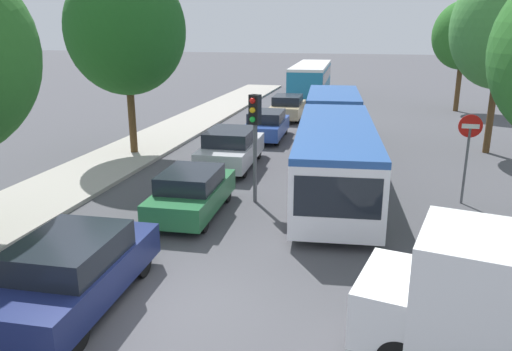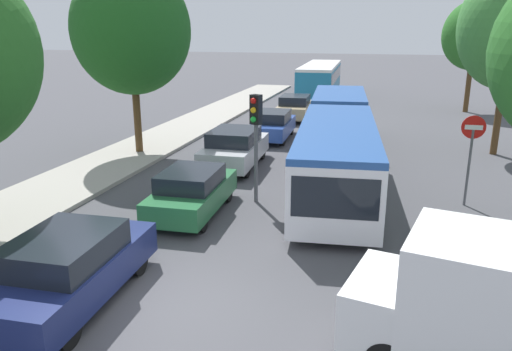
{
  "view_description": "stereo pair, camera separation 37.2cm",
  "coord_description": "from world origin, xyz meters",
  "px_view_note": "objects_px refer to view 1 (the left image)",
  "views": [
    {
      "loc": [
        3.47,
        -8.15,
        5.34
      ],
      "look_at": [
        0.2,
        5.34,
        1.2
      ],
      "focal_mm": 35.0,
      "sensor_mm": 36.0,
      "label": 1
    },
    {
      "loc": [
        3.83,
        -8.06,
        5.34
      ],
      "look_at": [
        0.2,
        5.34,
        1.2
      ],
      "focal_mm": 35.0,
      "sensor_mm": 36.0,
      "label": 2
    }
  ],
  "objects_px": {
    "city_bus_rear": "(311,77)",
    "queued_car_green": "(192,192)",
    "articulated_bus": "(334,134)",
    "traffic_light": "(255,124)",
    "queued_car_blue": "(267,125)",
    "tree_right_mid": "(503,31)",
    "tree_left_mid": "(126,33)",
    "queued_car_tan": "(288,107)",
    "tree_right_far": "(463,37)",
    "queued_car_silver": "(231,148)",
    "no_entry_sign": "(468,145)",
    "queued_car_navy": "(74,271)"
  },
  "relations": [
    {
      "from": "articulated_bus",
      "to": "traffic_light",
      "type": "xyz_separation_m",
      "value": [
        -2.04,
        -4.63,
        1.14
      ]
    },
    {
      "from": "queued_car_green",
      "to": "tree_left_mid",
      "type": "relative_size",
      "value": 0.51
    },
    {
      "from": "queued_car_silver",
      "to": "queued_car_green",
      "type": "bearing_deg",
      "value": -178.48
    },
    {
      "from": "queued_car_tan",
      "to": "articulated_bus",
      "type": "bearing_deg",
      "value": -162.83
    },
    {
      "from": "articulated_bus",
      "to": "no_entry_sign",
      "type": "distance_m",
      "value": 5.43
    },
    {
      "from": "queued_car_silver",
      "to": "queued_car_tan",
      "type": "relative_size",
      "value": 1.06
    },
    {
      "from": "city_bus_rear",
      "to": "queued_car_blue",
      "type": "height_order",
      "value": "city_bus_rear"
    },
    {
      "from": "city_bus_rear",
      "to": "queued_car_tan",
      "type": "relative_size",
      "value": 2.77
    },
    {
      "from": "queued_car_silver",
      "to": "queued_car_navy",
      "type": "bearing_deg",
      "value": 177.14
    },
    {
      "from": "traffic_light",
      "to": "tree_right_far",
      "type": "relative_size",
      "value": 0.49
    },
    {
      "from": "tree_right_far",
      "to": "tree_left_mid",
      "type": "bearing_deg",
      "value": -133.72
    },
    {
      "from": "queued_car_navy",
      "to": "tree_right_mid",
      "type": "bearing_deg",
      "value": -36.31
    },
    {
      "from": "city_bus_rear",
      "to": "queued_car_green",
      "type": "bearing_deg",
      "value": 177.79
    },
    {
      "from": "queued_car_tan",
      "to": "tree_right_far",
      "type": "relative_size",
      "value": 0.6
    },
    {
      "from": "no_entry_sign",
      "to": "tree_right_far",
      "type": "distance_m",
      "value": 19.53
    },
    {
      "from": "queued_car_blue",
      "to": "tree_right_mid",
      "type": "distance_m",
      "value": 11.03
    },
    {
      "from": "queued_car_tan",
      "to": "tree_right_mid",
      "type": "relative_size",
      "value": 0.53
    },
    {
      "from": "queued_car_tan",
      "to": "tree_right_far",
      "type": "distance_m",
      "value": 12.37
    },
    {
      "from": "queued_car_blue",
      "to": "queued_car_tan",
      "type": "distance_m",
      "value": 5.77
    },
    {
      "from": "tree_right_far",
      "to": "queued_car_tan",
      "type": "bearing_deg",
      "value": -151.11
    },
    {
      "from": "no_entry_sign",
      "to": "tree_left_mid",
      "type": "distance_m",
      "value": 13.71
    },
    {
      "from": "tree_left_mid",
      "to": "tree_right_far",
      "type": "height_order",
      "value": "tree_left_mid"
    },
    {
      "from": "city_bus_rear",
      "to": "queued_car_navy",
      "type": "distance_m",
      "value": 33.3
    },
    {
      "from": "queued_car_tan",
      "to": "tree_right_far",
      "type": "bearing_deg",
      "value": -63.46
    },
    {
      "from": "articulated_bus",
      "to": "city_bus_rear",
      "type": "height_order",
      "value": "city_bus_rear"
    },
    {
      "from": "queued_car_navy",
      "to": "tree_right_mid",
      "type": "xyz_separation_m",
      "value": [
        10.42,
        15.48,
        4.43
      ]
    },
    {
      "from": "articulated_bus",
      "to": "city_bus_rear",
      "type": "relative_size",
      "value": 1.38
    },
    {
      "from": "traffic_light",
      "to": "tree_right_mid",
      "type": "bearing_deg",
      "value": 152.77
    },
    {
      "from": "articulated_bus",
      "to": "city_bus_rear",
      "type": "bearing_deg",
      "value": -175.81
    },
    {
      "from": "articulated_bus",
      "to": "queued_car_tan",
      "type": "xyz_separation_m",
      "value": [
        -3.65,
        10.31,
        -0.63
      ]
    },
    {
      "from": "queued_car_blue",
      "to": "no_entry_sign",
      "type": "bearing_deg",
      "value": -136.46
    },
    {
      "from": "queued_car_tan",
      "to": "no_entry_sign",
      "type": "bearing_deg",
      "value": -151.81
    },
    {
      "from": "traffic_light",
      "to": "tree_right_mid",
      "type": "relative_size",
      "value": 0.43
    },
    {
      "from": "articulated_bus",
      "to": "queued_car_navy",
      "type": "bearing_deg",
      "value": -25.06
    },
    {
      "from": "queued_car_green",
      "to": "city_bus_rear",
      "type": "bearing_deg",
      "value": -1.9
    },
    {
      "from": "tree_right_mid",
      "to": "queued_car_tan",
      "type": "bearing_deg",
      "value": 148.07
    },
    {
      "from": "city_bus_rear",
      "to": "queued_car_green",
      "type": "xyz_separation_m",
      "value": [
        0.22,
        -27.99,
        -0.74
      ]
    },
    {
      "from": "city_bus_rear",
      "to": "tree_right_mid",
      "type": "bearing_deg",
      "value": -152.9
    },
    {
      "from": "city_bus_rear",
      "to": "queued_car_blue",
      "type": "relative_size",
      "value": 2.84
    },
    {
      "from": "articulated_bus",
      "to": "queued_car_tan",
      "type": "relative_size",
      "value": 3.82
    },
    {
      "from": "queued_car_navy",
      "to": "queued_car_green",
      "type": "relative_size",
      "value": 1.09
    },
    {
      "from": "tree_right_mid",
      "to": "tree_right_far",
      "type": "bearing_deg",
      "value": 89.05
    },
    {
      "from": "articulated_bus",
      "to": "queued_car_silver",
      "type": "bearing_deg",
      "value": -84.06
    },
    {
      "from": "city_bus_rear",
      "to": "traffic_light",
      "type": "height_order",
      "value": "traffic_light"
    },
    {
      "from": "queued_car_blue",
      "to": "tree_right_far",
      "type": "relative_size",
      "value": 0.59
    },
    {
      "from": "articulated_bus",
      "to": "traffic_light",
      "type": "distance_m",
      "value": 5.19
    },
    {
      "from": "queued_car_tan",
      "to": "tree_right_mid",
      "type": "distance_m",
      "value": 12.65
    },
    {
      "from": "queued_car_navy",
      "to": "tree_left_mid",
      "type": "xyz_separation_m",
      "value": [
        -4.55,
        11.52,
        4.34
      ]
    },
    {
      "from": "tree_left_mid",
      "to": "traffic_light",
      "type": "bearing_deg",
      "value": -35.82
    },
    {
      "from": "queued_car_blue",
      "to": "no_entry_sign",
      "type": "distance_m",
      "value": 11.21
    }
  ]
}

